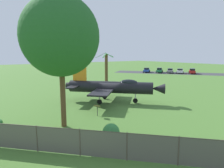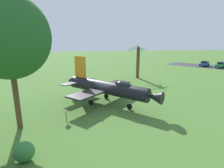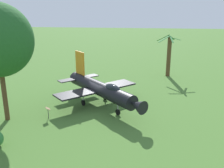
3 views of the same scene
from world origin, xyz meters
name	(u,v)px [view 1 (image 1 of 3)]	position (x,y,z in m)	size (l,w,h in m)	color
ground_plane	(110,102)	(0.00, 0.00, 0.00)	(200.00, 200.00, 0.00)	#47722D
parking_strip	(169,73)	(36.36, 19.52, 0.00)	(33.82, 8.00, 0.00)	#38383D
display_jet	(113,87)	(0.22, -0.23, 1.96)	(10.38, 10.63, 5.31)	black
shade_tree	(61,36)	(-8.08, -4.62, 7.47)	(6.24, 6.03, 10.73)	brown
palm_tree	(106,68)	(8.28, 13.15, 3.12)	(3.44, 3.46, 6.26)	brown
perimeter_fence	(37,138)	(-11.11, -7.78, 0.91)	(19.59, 20.61, 1.71)	#4C4238
shrub_by_tree	(111,132)	(-6.49, -9.28, 0.64)	(1.26, 1.15, 1.28)	#387F3D
info_plaque	(97,108)	(-4.31, -3.90, 0.85)	(0.65, 0.72, 1.14)	#333333
parked_car_red	(192,71)	(40.35, 14.08, 0.82)	(4.92, 4.08, 1.60)	red
parked_car_white	(180,71)	(38.39, 16.96, 0.74)	(4.43, 3.80, 1.41)	silver
parked_car_gray	(170,71)	(36.62, 19.33, 0.74)	(4.33, 3.89, 1.43)	slate
parked_car_green	(160,70)	(34.67, 21.92, 0.79)	(4.57, 3.97, 1.55)	#1E6B3D
parked_car_blue	(147,70)	(32.21, 25.17, 0.76)	(4.29, 3.98, 1.47)	#23429E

